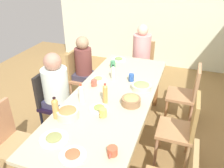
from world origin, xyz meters
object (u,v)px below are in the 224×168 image
Objects in this scene: bottle_2 at (81,94)px; cup_4 at (131,78)px; person_3 at (84,66)px; bottle_0 at (105,94)px; chair_5 at (188,92)px; plate_4 at (98,79)px; person_6 at (56,87)px; plate_0 at (54,138)px; bowl_2 at (68,113)px; cup_0 at (94,83)px; plate_1 at (99,108)px; plate_2 at (119,59)px; dining_table at (112,100)px; chair_2 at (183,127)px; cup_1 at (103,113)px; cup_2 at (112,151)px; chair_3 at (80,74)px; bowl_1 at (131,101)px; bottle_3 at (55,108)px; bowl_0 at (141,86)px; cup_3 at (113,64)px; bottle_1 at (113,72)px; chair_4 at (9,140)px; chair_6 at (52,100)px; chair_1 at (142,63)px; plate_3 at (73,155)px; person_1 at (141,53)px.

cup_4 is at bearing 149.66° from bottle_2.
person_3 is 1.24m from bottle_0.
plate_4 is at bearing -66.04° from chair_5.
plate_0 is at bearing 30.54° from person_6.
person_3 is 0.97× the size of person_6.
bowl_2 is 2.07× the size of cup_0.
plate_2 is at bearing -170.60° from plate_1.
plate_1 is at bearing -5.78° from dining_table.
chair_5 is at bearing 180.00° from chair_2.
bowl_2 reaches higher than cup_1.
bowl_2 is at bearing 40.95° from person_6.
person_3 is 10.70× the size of cup_4.
chair_3 is at bearing -145.68° from cup_2.
cup_0 is (-0.26, -0.55, -0.01)m from bowl_1.
cup_1 is (0.56, 0.34, 0.00)m from cup_0.
bottle_2 is at bearing 63.26° from person_6.
bowl_2 is (1.37, -1.12, 0.30)m from chair_5.
person_6 reaches higher than bottle_3.
bowl_1 is (0.37, -0.03, 0.01)m from bowl_0.
cup_3 is at bearing -165.86° from bottle_0.
cup_4 is 0.45× the size of bottle_0.
bottle_1 is at bearing 122.67° from person_6.
chair_2 reaches higher than bowl_2.
cup_3 is (-0.50, -0.54, 0.01)m from bowl_0.
plate_4 is 1.94× the size of cup_4.
plate_2 is at bearing 154.56° from person_6.
chair_3 is 4.49× the size of bottle_1.
bottle_0 is at bearing 36.53° from person_3.
plate_0 is 1.26m from bowl_0.
cup_1 is (0.42, 0.05, 0.11)m from dining_table.
chair_2 is 1.42m from plate_0.
cup_0 is 0.97× the size of cup_3.
dining_table is at bearing 173.35° from bottle_0.
plate_4 is 1.87× the size of cup_1.
chair_4 reaches higher than cup_0.
cup_1 is (1.24, 0.80, 0.12)m from person_3.
chair_3 is 1.00× the size of chair_4.
bottle_0 is (0.43, -0.31, 0.07)m from bowl_0.
bowl_0 is 1.09m from bottle_3.
chair_6 is at bearing 180.00° from chair_4.
plate_0 is 2.35× the size of cup_3.
person_3 is 4.81× the size of bottle_3.
person_6 reaches higher than dining_table.
bottle_0 reaches higher than chair_1.
cup_1 is 0.38m from bottle_2.
person_3 is 5.12× the size of plate_3.
plate_4 is 0.95× the size of bottle_2.
person_1 is 1.12m from chair_3.
person_1 is 2.52m from plate_3.
bottle_0 is at bearing -154.82° from cup_2.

